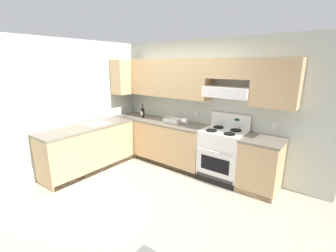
{
  "coord_description": "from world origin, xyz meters",
  "views": [
    {
      "loc": [
        2.7,
        -2.52,
        2.09
      ],
      "look_at": [
        0.22,
        0.7,
        1.0
      ],
      "focal_mm": 24.87,
      "sensor_mm": 36.0,
      "label": 1
    }
  ],
  "objects": [
    {
      "name": "wine_bottle",
      "position": [
        -0.91,
        1.22,
        1.04
      ],
      "size": [
        0.07,
        0.07,
        0.32
      ],
      "color": "black",
      "rests_on": "counter_back_run"
    },
    {
      "name": "counter_left_run",
      "position": [
        -1.24,
        -0.0,
        0.46
      ],
      "size": [
        0.63,
        1.91,
        1.13
      ],
      "color": "tan",
      "rests_on": "ground_plane"
    },
    {
      "name": "wall_left",
      "position": [
        -1.59,
        0.23,
        1.34
      ],
      "size": [
        0.47,
        4.0,
        2.55
      ],
      "color": "beige",
      "rests_on": "ground_plane"
    },
    {
      "name": "ground_plane",
      "position": [
        0.0,
        0.0,
        0.0
      ],
      "size": [
        7.04,
        7.04,
        0.0
      ],
      "primitive_type": "plane",
      "color": "#B2AA99"
    },
    {
      "name": "paper_towel_roll",
      "position": [
        0.18,
        1.31,
        0.97
      ],
      "size": [
        0.12,
        0.11,
        0.11
      ],
      "color": "white",
      "rests_on": "counter_back_run"
    },
    {
      "name": "wall_back",
      "position": [
        0.4,
        1.53,
        1.48
      ],
      "size": [
        4.68,
        0.57,
        2.55
      ],
      "color": "beige",
      "rests_on": "ground_plane"
    },
    {
      "name": "stove",
      "position": [
        1.05,
        1.25,
        0.48
      ],
      "size": [
        0.76,
        0.62,
        1.2
      ],
      "color": "white",
      "rests_on": "ground_plane"
    },
    {
      "name": "bowl",
      "position": [
        -0.11,
        1.29,
        0.94
      ],
      "size": [
        0.36,
        0.22,
        0.08
      ],
      "color": "white",
      "rests_on": "counter_back_run"
    },
    {
      "name": "counter_back_run",
      "position": [
        0.05,
        1.24,
        0.45
      ],
      "size": [
        3.6,
        0.65,
        0.91
      ],
      "color": "tan",
      "rests_on": "ground_plane"
    }
  ]
}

